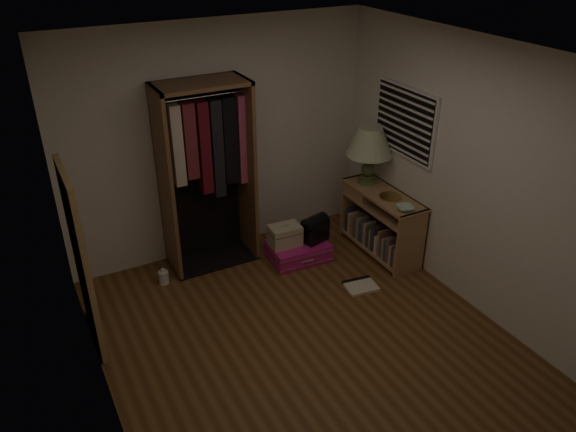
% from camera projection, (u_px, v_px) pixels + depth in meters
% --- Properties ---
extents(ground, '(4.00, 4.00, 0.00)m').
position_uv_depth(ground, '(308.00, 342.00, 5.19)').
color(ground, brown).
rests_on(ground, ground).
extents(room_walls, '(3.52, 4.02, 2.60)m').
position_uv_depth(room_walls, '(316.00, 193.00, 4.54)').
color(room_walls, silver).
rests_on(room_walls, ground).
extents(console_bookshelf, '(0.42, 1.12, 0.75)m').
position_uv_depth(console_bookshelf, '(379.00, 219.00, 6.44)').
color(console_bookshelf, '#9C724B').
rests_on(console_bookshelf, ground).
extents(open_wardrobe, '(0.99, 0.50, 2.05)m').
position_uv_depth(open_wardrobe, '(208.00, 160.00, 5.90)').
color(open_wardrobe, brown).
rests_on(open_wardrobe, ground).
extents(floor_mirror, '(0.06, 0.80, 1.70)m').
position_uv_depth(floor_mirror, '(81.00, 260.00, 4.85)').
color(floor_mirror, '#A68150').
rests_on(floor_mirror, ground).
extents(pink_suitcase, '(0.70, 0.53, 0.21)m').
position_uv_depth(pink_suitcase, '(298.00, 251.00, 6.40)').
color(pink_suitcase, '#C21771').
rests_on(pink_suitcase, ground).
extents(train_case, '(0.36, 0.26, 0.25)m').
position_uv_depth(train_case, '(285.00, 235.00, 6.26)').
color(train_case, '#B8AD8C').
rests_on(train_case, pink_suitcase).
extents(black_bag, '(0.33, 0.25, 0.32)m').
position_uv_depth(black_bag, '(315.00, 228.00, 6.33)').
color(black_bag, black).
rests_on(black_bag, pink_suitcase).
extents(table_lamp, '(0.58, 0.58, 0.66)m').
position_uv_depth(table_lamp, '(370.00, 143.00, 6.27)').
color(table_lamp, '#4A592B').
rests_on(table_lamp, console_bookshelf).
extents(brass_tray, '(0.28, 0.28, 0.01)m').
position_uv_depth(brass_tray, '(390.00, 197.00, 6.15)').
color(brass_tray, '#B08843').
rests_on(brass_tray, console_bookshelf).
extents(ceramic_bowl, '(0.23, 0.23, 0.04)m').
position_uv_depth(ceramic_bowl, '(405.00, 208.00, 5.88)').
color(ceramic_bowl, '#ADD0B3').
rests_on(ceramic_bowl, console_bookshelf).
extents(white_jug, '(0.12, 0.12, 0.18)m').
position_uv_depth(white_jug, '(164.00, 277.00, 5.98)').
color(white_jug, silver).
rests_on(white_jug, ground).
extents(floor_book, '(0.36, 0.31, 0.03)m').
position_uv_depth(floor_book, '(360.00, 285.00, 5.96)').
color(floor_book, beige).
rests_on(floor_book, ground).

